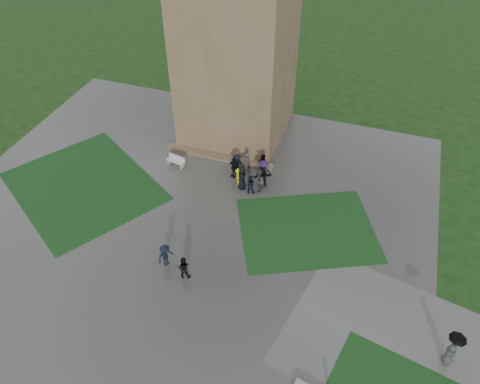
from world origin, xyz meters
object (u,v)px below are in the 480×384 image
(pedestrian_near, at_px, (183,267))
(pedestrian_path, at_px, (453,347))
(pedestrian_mid, at_px, (165,255))
(bench, at_px, (176,161))
(tower, at_px, (237,29))

(pedestrian_near, xyz_separation_m, pedestrian_path, (15.36, -0.75, 0.57))
(pedestrian_mid, relative_size, pedestrian_path, 0.70)
(bench, bearing_deg, pedestrian_mid, -58.00)
(tower, bearing_deg, pedestrian_path, -44.24)
(pedestrian_mid, bearing_deg, pedestrian_path, -66.21)
(pedestrian_near, bearing_deg, tower, -94.69)
(tower, relative_size, bench, 11.45)
(bench, height_order, pedestrian_near, pedestrian_near)
(pedestrian_near, distance_m, pedestrian_path, 15.39)
(pedestrian_near, relative_size, pedestrian_path, 0.68)
(pedestrian_path, bearing_deg, tower, 135.76)
(bench, height_order, pedestrian_path, pedestrian_path)
(tower, height_order, pedestrian_path, tower)
(tower, xyz_separation_m, pedestrian_near, (2.18, -16.33, -8.16))
(pedestrian_mid, relative_size, pedestrian_near, 1.02)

